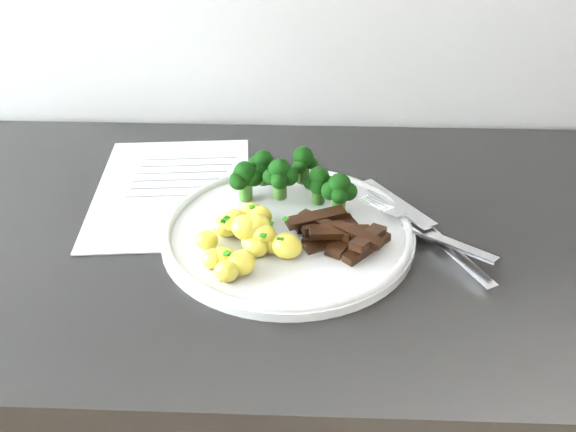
{
  "coord_description": "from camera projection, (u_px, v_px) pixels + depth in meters",
  "views": [
    {
      "loc": [
        0.03,
        1.04,
        1.32
      ],
      "look_at": [
        0.01,
        1.65,
        0.93
      ],
      "focal_mm": 38.0,
      "sensor_mm": 36.0,
      "label": 1
    }
  ],
  "objects": [
    {
      "name": "broccoli",
      "position": [
        291.0,
        176.0,
        0.78
      ],
      "size": [
        0.16,
        0.1,
        0.06
      ],
      "color": "#315F1C",
      "rests_on": "plate"
    },
    {
      "name": "beef_strips",
      "position": [
        339.0,
        233.0,
        0.72
      ],
      "size": [
        0.13,
        0.1,
        0.03
      ],
      "color": "black",
      "rests_on": "plate"
    },
    {
      "name": "recipe_paper",
      "position": [
        173.0,
        189.0,
        0.84
      ],
      "size": [
        0.24,
        0.32,
        0.0
      ],
      "color": "white",
      "rests_on": "counter"
    },
    {
      "name": "fork",
      "position": [
        428.0,
        231.0,
        0.72
      ],
      "size": [
        0.15,
        0.14,
        0.02
      ],
      "color": "silver",
      "rests_on": "plate"
    },
    {
      "name": "potatoes",
      "position": [
        250.0,
        236.0,
        0.7
      ],
      "size": [
        0.12,
        0.14,
        0.05
      ],
      "color": "#F5E557",
      "rests_on": "plate"
    },
    {
      "name": "knife",
      "position": [
        438.0,
        242.0,
        0.72
      ],
      "size": [
        0.14,
        0.23,
        0.03
      ],
      "color": "silver",
      "rests_on": "plate"
    },
    {
      "name": "plate",
      "position": [
        288.0,
        231.0,
        0.74
      ],
      "size": [
        0.31,
        0.31,
        0.02
      ],
      "color": "silver",
      "rests_on": "counter"
    }
  ]
}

